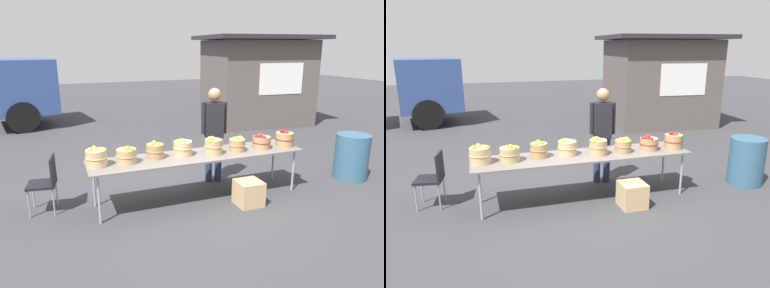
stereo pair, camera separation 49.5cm
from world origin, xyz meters
The scene contains 15 objects.
ground_plane centered at (0.00, 0.00, 0.00)m, with size 40.00×40.00×0.00m, color #38383A.
market_table centered at (0.00, 0.00, 0.72)m, with size 3.50×0.76×0.75m.
apple_basket_green_0 centered at (-1.59, 0.03, 0.88)m, with size 0.32×0.32×0.30m.
apple_basket_green_1 centered at (-1.16, 0.01, 0.87)m, with size 0.31×0.31×0.27m.
apple_basket_green_2 centered at (-0.70, 0.08, 0.88)m, with size 0.29×0.29×0.28m.
apple_basket_green_3 centered at (-0.25, 0.07, 0.88)m, with size 0.31×0.31×0.29m.
apple_basket_green_4 centered at (0.23, -0.05, 0.88)m, with size 0.30×0.30×0.30m.
apple_basket_green_5 centered at (0.67, -0.04, 0.87)m, with size 0.28×0.28×0.25m.
apple_basket_red_0 centered at (1.13, -0.04, 0.86)m, with size 0.32×0.32×0.25m.
apple_basket_red_1 centered at (1.58, -0.06, 0.88)m, with size 0.32×0.32×0.30m.
vendor_adult centered at (0.55, 0.61, 1.02)m, with size 0.44×0.30×1.73m.
food_kiosk centered at (4.07, 4.98, 1.38)m, with size 3.74×3.19×2.74m.
folding_chair centered at (-2.30, 0.40, 0.51)m, with size 0.45×0.45×0.86m.
trash_barrel centered at (3.03, -0.20, 0.43)m, with size 0.61×0.61×0.85m, color #335972.
produce_crate centered at (0.64, -0.51, 0.20)m, with size 0.39×0.39×0.39m, color tan.
Camera 2 is at (-1.63, -5.16, 2.43)m, focal length 33.19 mm.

